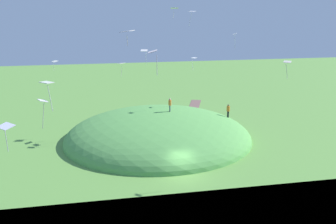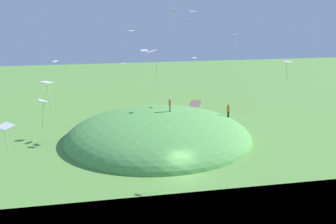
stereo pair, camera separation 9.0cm
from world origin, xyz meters
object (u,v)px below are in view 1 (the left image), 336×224
(kite_1, at_px, (153,53))
(kite_4, at_px, (6,127))
(person_with_child, at_px, (170,103))
(kite_2, at_px, (121,64))
(kite_9, at_px, (192,12))
(kite_6, at_px, (43,103))
(kite_7, at_px, (55,62))
(kite_0, at_px, (144,51))
(kite_3, at_px, (235,35))
(kite_5, at_px, (287,63))
(kite_10, at_px, (174,8))
(person_watching_kites, at_px, (228,109))
(kite_12, at_px, (47,85))
(kite_8, at_px, (194,59))
(kite_11, at_px, (127,32))

(kite_1, height_order, kite_4, kite_1)
(person_with_child, bearing_deg, kite_2, 86.42)
(kite_9, bearing_deg, kite_4, 144.13)
(person_with_child, height_order, kite_6, kite_6)
(kite_7, bearing_deg, kite_0, -89.77)
(kite_3, relative_size, kite_9, 1.12)
(kite_3, height_order, kite_7, kite_3)
(kite_5, relative_size, kite_7, 1.44)
(kite_2, bearing_deg, kite_10, -73.23)
(kite_1, distance_m, kite_6, 9.03)
(person_watching_kites, xyz_separation_m, kite_12, (-24.06, 19.91, 8.98))
(kite_8, height_order, kite_9, kite_9)
(kite_4, height_order, kite_6, kite_6)
(kite_3, distance_m, kite_8, 7.51)
(person_with_child, height_order, kite_2, kite_2)
(kite_0, height_order, kite_8, kite_0)
(kite_1, bearing_deg, kite_5, -59.60)
(kite_0, relative_size, kite_9, 0.99)
(kite_2, xyz_separation_m, kite_10, (2.24, -7.42, 6.89))
(kite_4, height_order, kite_5, kite_5)
(kite_0, distance_m, kite_5, 18.45)
(person_with_child, relative_size, kite_8, 1.04)
(kite_3, xyz_separation_m, kite_10, (0.39, 8.50, 3.55))
(person_with_child, xyz_separation_m, kite_7, (1.16, 13.92, 5.54))
(kite_0, height_order, kite_10, kite_10)
(kite_5, height_order, kite_6, kite_5)
(person_with_child, distance_m, kite_8, 6.73)
(kite_6, bearing_deg, kite_10, -32.09)
(person_with_child, distance_m, kite_10, 12.78)
(person_with_child, height_order, kite_9, kite_9)
(kite_11, bearing_deg, person_with_child, -21.56)
(kite_4, bearing_deg, kite_9, -35.87)
(kite_6, distance_m, kite_10, 27.90)
(kite_1, distance_m, kite_4, 10.26)
(kite_5, xyz_separation_m, kite_10, (17.85, 7.23, 4.95))
(kite_5, xyz_separation_m, kite_7, (14.12, 22.70, -1.22))
(kite_2, height_order, kite_4, kite_2)
(kite_0, bearing_deg, kite_4, 153.62)
(kite_3, height_order, kite_10, kite_10)
(kite_11, bearing_deg, kite_2, -1.99)
(person_with_child, relative_size, kite_0, 0.90)
(person_with_child, height_order, kite_5, kite_5)
(kite_12, bearing_deg, kite_6, 12.01)
(kite_3, height_order, kite_4, kite_3)
(kite_2, xyz_separation_m, kite_9, (0.16, -9.28, 6.43))
(person_watching_kites, xyz_separation_m, kite_11, (-17.21, 14.70, 11.50))
(kite_12, bearing_deg, kite_10, -25.19)
(kite_5, xyz_separation_m, kite_8, (14.90, 5.20, -1.40))
(person_with_child, distance_m, kite_11, 20.43)
(kite_3, height_order, kite_6, kite_3)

